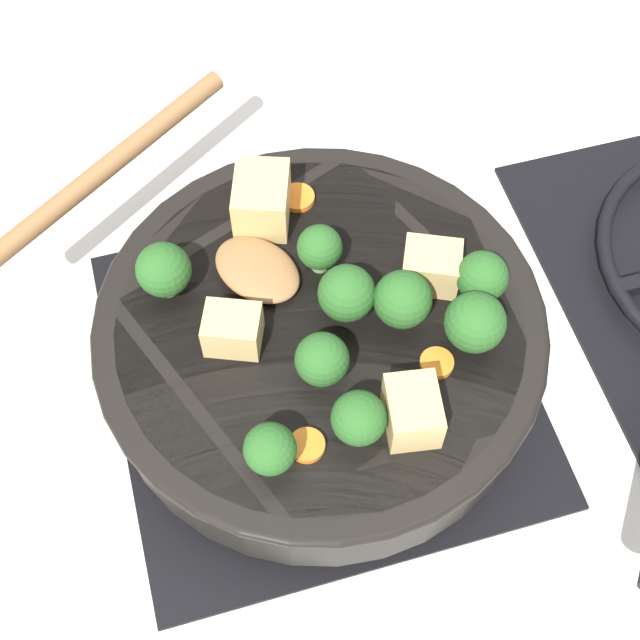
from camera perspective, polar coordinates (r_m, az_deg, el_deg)
ground_plane at (r=0.69m, az=-0.00°, el=-3.57°), size 2.40×2.40×0.00m
front_burner_grate at (r=0.68m, az=-0.00°, el=-3.11°), size 0.31×0.31×0.03m
skillet_pan at (r=0.64m, az=0.23°, el=-1.24°), size 0.40×0.43×0.06m
wooden_spoon at (r=0.67m, az=-9.43°, el=7.11°), size 0.24×0.22×0.02m
tofu_cube_center_large at (r=0.65m, az=-3.75°, el=7.68°), size 0.06×0.05×0.04m
tofu_cube_near_handle at (r=0.63m, az=7.14°, el=3.40°), size 0.04×0.05×0.03m
tofu_cube_east_chunk at (r=0.60m, az=-5.55°, el=-0.86°), size 0.04×0.05×0.03m
tofu_cube_west_chunk at (r=0.57m, az=5.94°, el=-5.83°), size 0.05×0.04×0.03m
broccoli_floret_near_spoon at (r=0.57m, az=0.13°, el=-2.57°), size 0.04×0.04×0.04m
broccoli_floret_center_top at (r=0.56m, az=2.60°, el=-6.30°), size 0.04×0.04×0.04m
broccoli_floret_east_rim at (r=0.59m, az=9.90°, el=-0.17°), size 0.04×0.04×0.05m
broccoli_floret_west_rim at (r=0.55m, az=-3.22°, el=-8.27°), size 0.03×0.03×0.04m
broccoli_floret_north_edge at (r=0.60m, az=1.60°, el=2.03°), size 0.04×0.04×0.05m
broccoli_floret_south_cluster at (r=0.62m, az=-0.03°, el=4.64°), size 0.03×0.03×0.04m
broccoli_floret_mid_floret at (r=0.62m, az=-9.98°, el=3.16°), size 0.04×0.04×0.05m
broccoli_floret_small_inner at (r=0.60m, az=5.31°, el=1.29°), size 0.04×0.04×0.05m
broccoli_floret_tall_stem at (r=0.62m, az=10.33°, el=2.71°), size 0.04×0.04×0.04m
carrot_slice_orange_thin at (r=0.67m, az=-1.43°, el=7.83°), size 0.03×0.03×0.01m
carrot_slice_near_center at (r=0.57m, az=-0.84°, el=-8.03°), size 0.02×0.02×0.01m
carrot_slice_edge_slice at (r=0.60m, az=7.48°, el=-2.75°), size 0.02×0.02×0.01m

